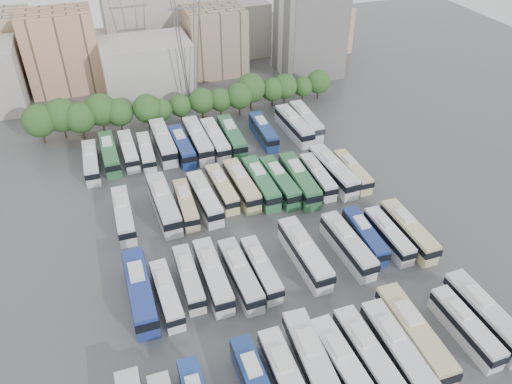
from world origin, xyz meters
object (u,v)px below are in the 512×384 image
object	(u,v)px
bus_r3_s5	(182,146)
bus_r3_s10	(263,131)
bus_r3_s12	(294,125)
bus_r2_s9	(279,181)
bus_r0_s7	(343,366)
bus_r0_s12	(466,327)
bus_r0_s9	(396,349)
bus_r3_s13	(306,120)
electricity_pylon	(186,20)
bus_r3_s7	(215,139)
bus_r1_s3	(189,278)
bus_r1_s10	(348,245)
bus_r3_s6	(198,140)
bus_r1_s1	(140,291)
bus_r1_s12	(388,235)
bus_r0_s13	(485,315)
bus_r1_s11	(365,236)
apartment_tower	(310,21)
bus_r3_s8	(232,136)
bus_r2_s3	(164,204)
bus_r1_s5	(240,274)
bus_r1_s8	(305,253)
bus_r0_s8	(368,355)
bus_r3_s3	(146,152)
bus_r2_s11	(318,176)
bus_r0_s5	(287,380)
bus_r1_s13	(408,231)
bus_r1_s4	(213,275)
bus_r3_s2	(128,150)
bus_r0_s6	(313,365)
bus_r3_s1	(109,154)
bus_r0_s10	(414,334)
bus_r2_s8	(261,183)
bus_r2_s5	(205,198)
bus_r2_s1	(124,214)
bus_r2_s12	(333,171)
bus_r2_s10	(299,180)
bus_r2_s6	(222,188)
bus_r2_s4	(186,204)

from	to	relation	value
bus_r3_s5	bus_r3_s10	distance (m)	16.58
bus_r3_s12	bus_r2_s9	bearing A→B (deg)	-121.84
bus_r0_s7	bus_r0_s12	distance (m)	16.53
bus_r0_s9	bus_r3_s13	world-z (taller)	bus_r3_s13
electricity_pylon	bus_r3_s7	distance (m)	26.82
bus_r3_s7	bus_r3_s10	bearing A→B (deg)	1.29
bus_r3_s7	bus_r1_s3	bearing A→B (deg)	-111.30
bus_r1_s10	bus_r3_s6	world-z (taller)	bus_r3_s6
bus_r1_s1	bus_r1_s10	size ratio (longest dim) A/B	1.07
bus_r1_s12	bus_r0_s13	bearing A→B (deg)	-80.48
electricity_pylon	bus_r1_s11	size ratio (longest dim) A/B	3.02
apartment_tower	bus_r3_s8	xyz separation A→B (m)	(-29.08, -28.96, -11.01)
electricity_pylon	bus_r2_s3	xyz separation A→B (m)	(-13.67, -38.20, -16.57)
bus_r1_s5	bus_r3_s10	xyz separation A→B (m)	(16.46, 36.21, -0.04)
bus_r3_s5	bus_r1_s8	bearing A→B (deg)	-75.66
bus_r0_s8	bus_r3_s3	xyz separation A→B (m)	(-16.60, 53.10, -0.21)
bus_r3_s8	bus_r2_s11	bearing A→B (deg)	-58.75
bus_r0_s5	bus_r1_s13	bearing A→B (deg)	33.42
bus_r1_s4	bus_r3_s2	bearing A→B (deg)	99.98
bus_r0_s6	bus_r1_s3	bearing A→B (deg)	122.04
bus_r0_s9	bus_r3_s1	bearing A→B (deg)	116.76
bus_r0_s10	bus_r2_s8	world-z (taller)	bus_r0_s10
bus_r0_s10	bus_r3_s2	bearing A→B (deg)	117.15
bus_r3_s1	bus_r3_s12	world-z (taller)	bus_r3_s12
bus_r3_s3	bus_r1_s13	bearing A→B (deg)	-44.97
bus_r0_s8	bus_r1_s13	distance (m)	23.96
bus_r0_s10	bus_r1_s12	world-z (taller)	bus_r0_s10
apartment_tower	bus_r2_s5	world-z (taller)	apartment_tower
bus_r2_s1	bus_r3_s8	bearing A→B (deg)	38.53
bus_r2_s8	bus_r2_s12	distance (m)	13.18
bus_r3_s6	bus_r3_s10	size ratio (longest dim) A/B	1.14
bus_r2_s11	bus_r2_s12	bearing A→B (deg)	7.15
bus_r2_s3	bus_r2_s10	xyz separation A→B (m)	(23.03, -0.93, -0.04)
bus_r1_s12	bus_r0_s10	bearing A→B (deg)	-112.83
bus_r1_s13	bus_r3_s8	world-z (taller)	bus_r3_s8
bus_r3_s6	bus_r1_s10	bearing A→B (deg)	-70.40
bus_r3_s8	bus_r3_s13	size ratio (longest dim) A/B	1.00
bus_r0_s9	bus_r1_s1	distance (m)	32.41
bus_r0_s5	bus_r0_s12	xyz separation A→B (m)	(23.14, -0.39, -0.14)
bus_r2_s12	bus_r2_s9	bearing A→B (deg)	176.12
bus_r2_s5	bus_r2_s12	xyz separation A→B (m)	(23.15, 0.13, 0.19)
bus_r2_s6	bus_r2_s8	xyz separation A→B (m)	(6.56, -0.86, 0.21)
bus_r0_s8	bus_r3_s6	bearing A→B (deg)	96.07
bus_r2_s9	bus_r2_s12	distance (m)	10.00
bus_r1_s13	bus_r2_s12	world-z (taller)	bus_r2_s12
bus_r1_s12	bus_r3_s8	xyz separation A→B (m)	(-13.45, 35.36, 0.30)
bus_r2_s6	bus_r3_s1	world-z (taller)	bus_r3_s1
bus_r3_s1	bus_r2_s8	bearing A→B (deg)	-38.72
bus_r0_s13	bus_r2_s4	size ratio (longest dim) A/B	1.17
bus_r2_s6	bus_r2_s11	size ratio (longest dim) A/B	1.01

